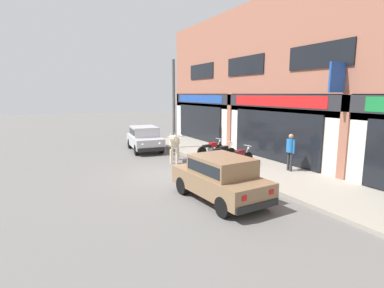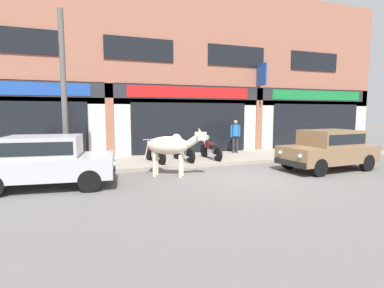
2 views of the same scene
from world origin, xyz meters
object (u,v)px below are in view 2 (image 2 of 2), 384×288
object	(u,v)px
car_1	(329,148)
pedestrian	(235,133)
cow	(171,146)
car_0	(47,159)
motorcycle_0	(155,153)
utility_pole	(64,92)
motorcycle_2	(211,150)
motorcycle_1	(183,151)

from	to	relation	value
car_1	pedestrian	bearing A→B (deg)	107.80
cow	pedestrian	xyz separation A→B (m)	(4.25, 3.52, 0.10)
car_0	motorcycle_0	distance (m)	4.40
cow	utility_pole	xyz separation A→B (m)	(-3.25, 1.43, 1.76)
motorcycle_0	motorcycle_2	world-z (taller)	same
cow	motorcycle_0	xyz separation A→B (m)	(-0.05, 2.16, -0.49)
motorcycle_2	pedestrian	world-z (taller)	pedestrian
car_0	motorcycle_2	distance (m)	6.53
car_1	motorcycle_0	bearing A→B (deg)	151.65
motorcycle_2	cow	bearing A→B (deg)	-137.58
cow	car_1	distance (m)	5.76
utility_pole	cow	bearing A→B (deg)	-23.73
car_1	pedestrian	size ratio (longest dim) A/B	2.31
motorcycle_1	motorcycle_2	xyz separation A→B (m)	(1.24, 0.06, 0.00)
utility_pole	pedestrian	bearing A→B (deg)	15.58
motorcycle_1	motorcycle_2	world-z (taller)	same
cow	pedestrian	distance (m)	5.52
car_1	utility_pole	bearing A→B (deg)	165.17
cow	motorcycle_0	distance (m)	2.21
car_0	motorcycle_0	bearing A→B (deg)	34.45
motorcycle_0	utility_pole	size ratio (longest dim) A/B	0.34
motorcycle_1	utility_pole	distance (m)	4.96
car_1	motorcycle_2	world-z (taller)	car_1
car_1	motorcycle_1	size ratio (longest dim) A/B	2.05
car_1	motorcycle_2	size ratio (longest dim) A/B	2.04
pedestrian	utility_pole	xyz separation A→B (m)	(-7.50, -2.09, 1.66)
car_0	utility_pole	xyz separation A→B (m)	(0.43, 1.76, 1.96)
car_0	motorcycle_1	xyz separation A→B (m)	(4.79, 2.42, -0.30)
motorcycle_0	motorcycle_1	size ratio (longest dim) A/B	1.00
motorcycle_2	pedestrian	size ratio (longest dim) A/B	1.13
cow	car_0	world-z (taller)	cow
cow	car_1	size ratio (longest dim) A/B	0.53
motorcycle_1	cow	bearing A→B (deg)	-118.09
pedestrian	cow	bearing A→B (deg)	-140.41
car_1	motorcycle_1	world-z (taller)	car_1
cow	motorcycle_1	xyz separation A→B (m)	(1.12, 2.09, -0.49)
pedestrian	utility_pole	world-z (taller)	utility_pole
motorcycle_1	car_1	bearing A→B (deg)	-33.55
cow	car_1	xyz separation A→B (m)	(5.68, -0.94, -0.19)
car_1	utility_pole	world-z (taller)	utility_pole
motorcycle_0	utility_pole	world-z (taller)	utility_pole
car_0	utility_pole	bearing A→B (deg)	76.34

